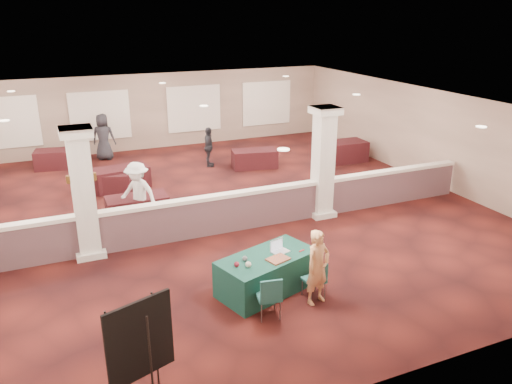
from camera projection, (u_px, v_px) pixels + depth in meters
name	position (u px, v px, depth m)	size (l,w,h in m)	color
ground	(208.00, 212.00, 14.88)	(16.00, 16.00, 0.00)	#4B1712
wall_back	(149.00, 112.00, 21.24)	(16.00, 0.04, 3.20)	#7B6455
wall_front	(370.00, 301.00, 7.42)	(16.00, 0.04, 3.20)	#7B6455
wall_right	(426.00, 135.00, 17.28)	(0.04, 16.00, 3.20)	#7B6455
ceiling	(204.00, 105.00, 13.78)	(16.00, 16.00, 0.02)	white
partition_wall	(224.00, 212.00, 13.39)	(15.60, 0.28, 1.10)	brown
column_left	(83.00, 193.00, 11.73)	(0.72, 0.72, 3.20)	silver
column_right	(323.00, 162.00, 14.13)	(0.72, 0.72, 3.20)	silver
sconce_left	(69.00, 179.00, 11.50)	(0.12, 0.12, 0.18)	brown
sconce_right	(94.00, 176.00, 11.71)	(0.12, 0.12, 0.18)	brown
near_table	(267.00, 273.00, 10.62)	(2.11, 1.06, 0.81)	#103B35
conf_chair_main	(316.00, 278.00, 10.26)	(0.44, 0.45, 0.82)	#1E5959
conf_chair_side	(270.00, 294.00, 9.58)	(0.52, 0.52, 0.90)	#1E5959
easel_board	(140.00, 341.00, 7.24)	(1.03, 0.64, 1.82)	black
woman	(318.00, 267.00, 10.05)	(0.58, 0.38, 1.60)	tan
far_table_front_left	(107.00, 183.00, 16.44)	(1.60, 0.80, 0.65)	black
far_table_front_center	(138.00, 208.00, 14.28)	(1.71, 0.85, 0.69)	black
far_table_front_right	(341.00, 152.00, 19.73)	(2.00, 1.00, 0.81)	black
far_table_back_left	(59.00, 159.00, 18.97)	(1.75, 0.87, 0.71)	black
far_table_back_center	(121.00, 178.00, 16.78)	(1.79, 0.89, 0.73)	black
far_table_back_right	(255.00, 159.00, 19.04)	(1.68, 0.84, 0.68)	black
attendee_b	(138.00, 193.00, 13.84)	(1.14, 0.52, 1.79)	silver
attendee_c	(209.00, 147.00, 19.01)	(0.89, 0.43, 1.52)	black
attendee_d	(103.00, 137.00, 19.85)	(0.92, 0.50, 1.86)	black
laptop_base	(280.00, 252.00, 10.64)	(0.37, 0.26, 0.02)	silver
laptop_screen	(276.00, 244.00, 10.69)	(0.37, 0.01, 0.24)	silver
screen_glow	(277.00, 245.00, 10.69)	(0.33, 0.00, 0.21)	silver
knitting	(278.00, 259.00, 10.31)	(0.44, 0.33, 0.03)	#C24B1F
yarn_cream	(248.00, 264.00, 10.01)	(0.12, 0.12, 0.12)	beige
yarn_red	(237.00, 264.00, 10.02)	(0.11, 0.11, 0.11)	maroon
yarn_grey	(245.00, 259.00, 10.25)	(0.12, 0.12, 0.12)	#4D4D52
scissors	(302.00, 251.00, 10.70)	(0.13, 0.03, 0.01)	red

